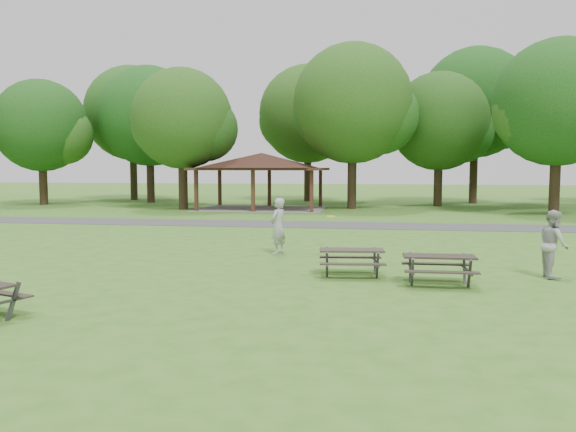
% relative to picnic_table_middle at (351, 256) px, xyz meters
% --- Properties ---
extents(ground, '(160.00, 160.00, 0.00)m').
position_rel_picnic_table_middle_xyz_m(ground, '(-3.08, -1.38, -0.53)').
color(ground, '#3B6F1F').
rests_on(ground, ground).
extents(asphalt_path, '(120.00, 3.20, 0.02)m').
position_rel_picnic_table_middle_xyz_m(asphalt_path, '(-3.08, 12.62, -0.52)').
color(asphalt_path, '#414143').
rests_on(asphalt_path, ground).
extents(pavilion, '(8.60, 7.01, 3.76)m').
position_rel_picnic_table_middle_xyz_m(pavilion, '(-7.08, 22.62, 2.54)').
color(pavilion, '#381E14').
rests_on(pavilion, ground).
extents(tree_row_b, '(7.14, 6.80, 9.28)m').
position_rel_picnic_table_middle_xyz_m(tree_row_b, '(-24.00, 24.15, 5.14)').
color(tree_row_b, black).
rests_on(tree_row_b, ground).
extents(tree_row_c, '(8.19, 7.80, 10.67)m').
position_rel_picnic_table_middle_xyz_m(tree_row_c, '(-16.99, 27.65, 6.01)').
color(tree_row_c, black).
rests_on(tree_row_c, ground).
extents(tree_row_d, '(6.93, 6.60, 9.27)m').
position_rel_picnic_table_middle_xyz_m(tree_row_d, '(-12.00, 21.15, 5.24)').
color(tree_row_d, black).
rests_on(tree_row_d, ground).
extents(tree_row_e, '(8.40, 8.00, 11.02)m').
position_rel_picnic_table_middle_xyz_m(tree_row_e, '(-0.98, 23.65, 6.25)').
color(tree_row_e, black).
rests_on(tree_row_e, ground).
extents(tree_row_f, '(7.35, 7.00, 9.55)m').
position_rel_picnic_table_middle_xyz_m(tree_row_f, '(5.00, 27.15, 5.31)').
color(tree_row_f, black).
rests_on(tree_row_f, ground).
extents(tree_row_g, '(7.77, 7.40, 10.25)m').
position_rel_picnic_table_middle_xyz_m(tree_row_g, '(11.01, 20.65, 5.80)').
color(tree_row_g, black).
rests_on(tree_row_g, ground).
extents(tree_deep_a, '(8.40, 8.00, 11.38)m').
position_rel_picnic_table_middle_xyz_m(tree_deep_a, '(-19.98, 31.15, 6.60)').
color(tree_deep_a, black).
rests_on(tree_deep_a, ground).
extents(tree_deep_b, '(8.40, 8.00, 11.13)m').
position_rel_picnic_table_middle_xyz_m(tree_deep_b, '(-4.98, 31.65, 6.36)').
color(tree_deep_b, black).
rests_on(tree_deep_b, ground).
extents(tree_deep_c, '(8.82, 8.40, 11.90)m').
position_rel_picnic_table_middle_xyz_m(tree_deep_c, '(8.02, 30.65, 6.92)').
color(tree_deep_c, black).
rests_on(tree_deep_c, ground).
extents(picnic_table_middle, '(1.78, 1.49, 0.71)m').
position_rel_picnic_table_middle_xyz_m(picnic_table_middle, '(0.00, 0.00, 0.00)').
color(picnic_table_middle, '#322A24').
rests_on(picnic_table_middle, ground).
extents(picnic_table_far, '(1.71, 1.39, 0.73)m').
position_rel_picnic_table_middle_xyz_m(picnic_table_far, '(2.12, -0.78, 0.01)').
color(picnic_table_far, '#2A231E').
rests_on(picnic_table_far, ground).
extents(frisbee_in_flight, '(0.31, 0.31, 0.02)m').
position_rel_picnic_table_middle_xyz_m(frisbee_in_flight, '(-0.76, 2.68, 0.77)').
color(frisbee_in_flight, yellow).
rests_on(frisbee_in_flight, ground).
extents(frisbee_thrower, '(0.64, 0.77, 1.82)m').
position_rel_picnic_table_middle_xyz_m(frisbee_thrower, '(-2.52, 3.32, 0.38)').
color(frisbee_thrower, '#A6A6A9').
rests_on(frisbee_thrower, ground).
extents(frisbee_catcher, '(0.68, 0.86, 1.73)m').
position_rel_picnic_table_middle_xyz_m(frisbee_catcher, '(5.08, 0.58, 0.34)').
color(frisbee_catcher, '#ABABAE').
rests_on(frisbee_catcher, ground).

